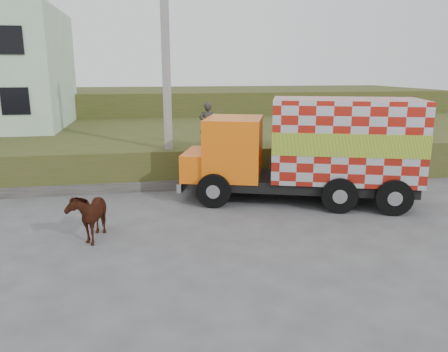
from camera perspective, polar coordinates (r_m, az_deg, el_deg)
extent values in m
plane|color=#474749|center=(12.93, -1.44, -6.44)|extent=(120.00, 120.00, 0.00)
cube|color=#2F4316|center=(22.38, -5.38, 4.13)|extent=(40.00, 12.00, 1.50)
cube|color=#2F4316|center=(34.18, -7.18, 8.65)|extent=(40.00, 12.00, 3.00)
cube|color=#595651|center=(16.75, -10.45, -1.23)|extent=(16.00, 0.50, 0.40)
cube|color=gray|center=(16.63, -7.50, 12.04)|extent=(0.30, 0.30, 8.00)
cube|color=black|center=(15.40, 10.52, -0.72)|extent=(7.42, 4.37, 0.36)
cube|color=orange|center=(15.25, 1.30, 3.75)|extent=(2.52, 2.85, 2.08)
cube|color=orange|center=(15.55, -3.08, 1.59)|extent=(1.67, 2.39, 0.93)
cube|color=silver|center=(15.22, 15.47, 4.63)|extent=(5.31, 3.86, 2.70)
cube|color=yellow|center=(13.98, 16.11, 3.81)|extent=(4.55, 1.53, 0.73)
cube|color=yellow|center=(16.46, 14.93, 5.31)|extent=(4.55, 1.53, 0.73)
cube|color=silver|center=(15.79, -4.90, -0.57)|extent=(0.89, 2.32, 0.31)
cylinder|color=black|center=(14.44, -1.33, -1.89)|extent=(1.20, 0.70, 1.14)
cylinder|color=black|center=(16.72, -0.01, 0.29)|extent=(1.20, 0.70, 1.14)
cylinder|color=black|center=(14.37, 14.83, -2.43)|extent=(1.20, 0.70, 1.14)
cylinder|color=black|center=(16.67, 13.91, -0.17)|extent=(1.20, 0.70, 1.14)
cylinder|color=black|center=(14.67, 21.28, -2.59)|extent=(1.20, 0.70, 1.14)
cylinder|color=black|center=(16.92, 19.51, -0.35)|extent=(1.20, 0.70, 1.14)
imported|color=black|center=(12.29, -17.21, -4.76)|extent=(1.02, 1.73, 1.37)
imported|color=#312D2C|center=(17.09, -2.20, 6.70)|extent=(0.65, 0.44, 1.74)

